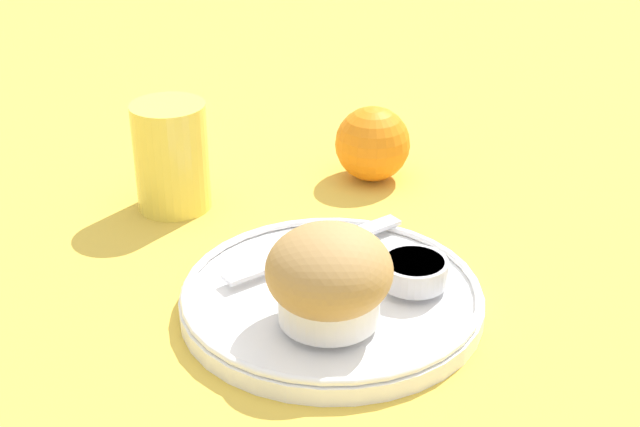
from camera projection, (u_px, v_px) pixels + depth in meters
The scene contains 8 objects.
ground_plane at pixel (321, 292), 0.70m from camera, with size 3.00×3.00×0.00m, color gold.
plate at pixel (331, 298), 0.67m from camera, with size 0.23×0.23×0.02m.
muffin at pixel (329, 278), 0.62m from camera, with size 0.09×0.09×0.07m.
cream_ramekin at pixel (414, 270), 0.67m from camera, with size 0.05×0.05×0.02m.
berry_pair at pixel (303, 256), 0.69m from camera, with size 0.03×0.01×0.01m.
butter_knife at pixel (316, 248), 0.72m from camera, with size 0.16×0.07×0.00m.
orange_fruit at pixel (373, 144), 0.87m from camera, with size 0.07×0.07×0.07m.
juice_glass at pixel (171, 157), 0.81m from camera, with size 0.07×0.07×0.10m.
Camera 1 is at (-0.19, -0.56, 0.38)m, focal length 50.00 mm.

